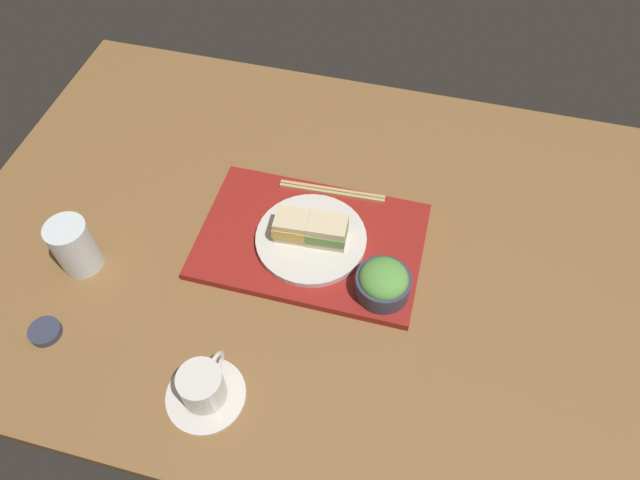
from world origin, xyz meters
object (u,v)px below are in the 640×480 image
at_px(salad_bowl, 383,282).
at_px(drinking_glass, 74,246).
at_px(sandwich_far, 295,226).
at_px(chopsticks_pair, 332,191).
at_px(coffee_cup, 203,388).
at_px(small_sauce_dish, 45,332).
at_px(sandwich_plate, 311,239).
at_px(sandwich_near, 327,231).

relative_size(salad_bowl, drinking_glass, 0.90).
xyz_separation_m(sandwich_far, chopsticks_pair, (-0.04, -0.13, -0.04)).
xyz_separation_m(coffee_cup, drinking_glass, (0.33, -0.19, 0.02)).
relative_size(salad_bowl, small_sauce_dish, 1.79).
bearing_deg(coffee_cup, sandwich_plate, -105.04).
height_order(sandwich_near, chopsticks_pair, sandwich_near).
distance_m(sandwich_far, chopsticks_pair, 0.14).
xyz_separation_m(salad_bowl, small_sauce_dish, (0.57, 0.23, -0.04)).
xyz_separation_m(sandwich_far, coffee_cup, (0.06, 0.34, -0.02)).
distance_m(sandwich_near, salad_bowl, 0.15).
bearing_deg(small_sauce_dish, sandwich_near, -145.30).
height_order(salad_bowl, coffee_cup, salad_bowl).
height_order(sandwich_far, salad_bowl, salad_bowl).
bearing_deg(drinking_glass, salad_bowl, -172.86).
distance_m(salad_bowl, small_sauce_dish, 0.61).
relative_size(sandwich_plate, small_sauce_dish, 3.83).
distance_m(sandwich_plate, chopsticks_pair, 0.13).
bearing_deg(sandwich_near, coffee_cup, 70.20).
xyz_separation_m(sandwich_far, salad_bowl, (-0.19, 0.08, -0.01)).
xyz_separation_m(sandwich_plate, salad_bowl, (-0.16, 0.08, 0.02)).
height_order(sandwich_near, coffee_cup, sandwich_near).
distance_m(chopsticks_pair, drinking_glass, 0.51).
bearing_deg(sandwich_plate, sandwich_far, 3.15).
distance_m(sandwich_near, chopsticks_pair, 0.14).
bearing_deg(chopsticks_pair, sandwich_near, 99.31).
distance_m(sandwich_far, salad_bowl, 0.20).
distance_m(salad_bowl, chopsticks_pair, 0.26).
relative_size(drinking_glass, small_sauce_dish, 1.99).
relative_size(sandwich_plate, sandwich_far, 2.62).
height_order(salad_bowl, drinking_glass, drinking_glass).
xyz_separation_m(sandwich_plate, small_sauce_dish, (0.41, 0.30, -0.02)).
bearing_deg(sandwich_near, salad_bowl, 147.47).
bearing_deg(salad_bowl, drinking_glass, 7.14).
relative_size(sandwich_far, salad_bowl, 0.82).
bearing_deg(small_sauce_dish, drinking_glass, -87.15).
bearing_deg(sandwich_far, sandwich_plate, -176.85).
relative_size(sandwich_plate, drinking_glass, 1.93).
height_order(sandwich_plate, small_sauce_dish, sandwich_plate).
relative_size(sandwich_plate, coffee_cup, 1.61).
height_order(sandwich_plate, chopsticks_pair, sandwich_plate).
distance_m(coffee_cup, drinking_glass, 0.38).
xyz_separation_m(sandwich_far, small_sauce_dish, (0.38, 0.30, -0.05)).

